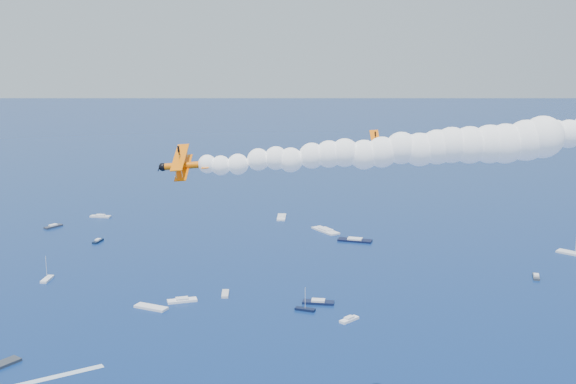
{
  "coord_description": "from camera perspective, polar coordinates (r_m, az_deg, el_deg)",
  "views": [
    {
      "loc": [
        -5.57,
        -98.39,
        74.06
      ],
      "look_at": [
        -6.06,
        11.88,
        50.99
      ],
      "focal_mm": 43.93,
      "sensor_mm": 36.0,
      "label": 1
    }
  ],
  "objects": [
    {
      "name": "spectator_boats",
      "position": [
        231.22,
        1.5,
        -6.78
      ],
      "size": [
        221.41,
        181.3,
        0.7
      ],
      "color": "black",
      "rests_on": "ground"
    },
    {
      "name": "smoke_trail_trail",
      "position": [
        104.0,
        6.88,
        3.22
      ],
      "size": [
        55.69,
        8.0,
        10.37
      ],
      "primitive_type": null,
      "rotation": [
        0.0,
        0.0,
        3.12
      ],
      "color": "white"
    },
    {
      "name": "biplane_lead",
      "position": [
        119.99,
        7.32,
        3.74
      ],
      "size": [
        6.71,
        8.32,
        6.81
      ],
      "primitive_type": null,
      "rotation": [
        -0.34,
        0.07,
        3.1
      ],
      "color": "#FC6805"
    },
    {
      "name": "smoke_trail_lead",
      "position": [
        125.12,
        20.13,
        4.41
      ],
      "size": [
        55.83,
        10.33,
        10.37
      ],
      "primitive_type": null,
      "rotation": [
        0.0,
        0.0,
        3.1
      ],
      "color": "white"
    },
    {
      "name": "biplane_trail",
      "position": [
        105.29,
        -8.33,
        2.13
      ],
      "size": [
        7.98,
        9.82,
        8.05
      ],
      "primitive_type": null,
      "rotation": [
        -0.32,
        0.07,
        3.12
      ],
      "color": "orange"
    }
  ]
}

